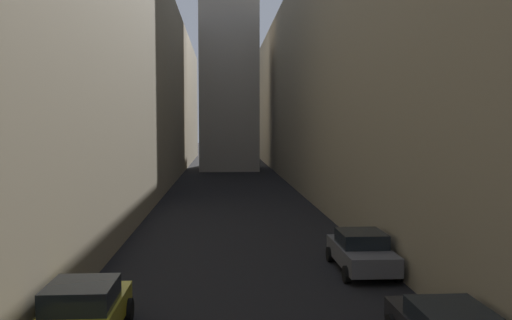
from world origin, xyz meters
The scene contains 5 objects.
ground_plane centered at (0.00, 48.00, 0.00)m, with size 264.00×264.00×0.00m, color black.
building_block_left centered at (-12.05, 50.00, 9.05)m, with size 13.09×108.00×18.10m, color gray.
building_block_right centered at (12.87, 50.00, 9.29)m, with size 14.73×108.00×18.58m, color gray.
parked_car_left_third centered at (-4.40, 17.99, 0.79)m, with size 2.00×4.27×1.57m.
parked_car_right_far centered at (4.40, 24.13, 0.77)m, with size 2.03×4.24×1.51m.
Camera 1 is at (-0.86, 4.94, 5.49)m, focal length 36.55 mm.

